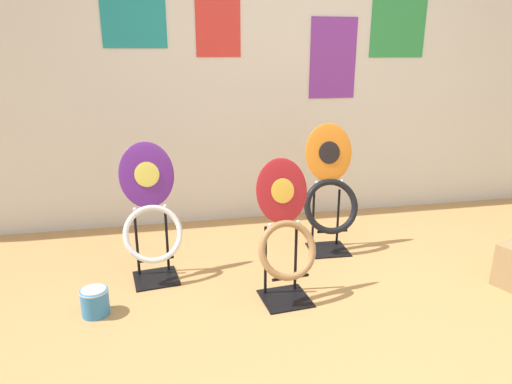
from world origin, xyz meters
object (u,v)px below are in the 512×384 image
at_px(paint_can, 95,301).
at_px(toilet_seat_display_orange_sun, 330,194).
at_px(toilet_seat_display_purple_note, 151,215).
at_px(toilet_seat_display_crimson_swirl, 285,237).

bearing_deg(paint_can, toilet_seat_display_orange_sun, 19.52).
xyz_separation_m(toilet_seat_display_purple_note, paint_can, (-0.33, -0.39, -0.35)).
bearing_deg(toilet_seat_display_crimson_swirl, toilet_seat_display_orange_sun, 50.61).
height_order(toilet_seat_display_orange_sun, toilet_seat_display_crimson_swirl, toilet_seat_display_orange_sun).
distance_m(toilet_seat_display_orange_sun, paint_can, 1.74).
distance_m(toilet_seat_display_orange_sun, toilet_seat_display_crimson_swirl, 0.80).
height_order(toilet_seat_display_orange_sun, toilet_seat_display_purple_note, toilet_seat_display_orange_sun).
height_order(toilet_seat_display_purple_note, toilet_seat_display_crimson_swirl, toilet_seat_display_purple_note).
bearing_deg(toilet_seat_display_purple_note, toilet_seat_display_orange_sun, 7.83).
xyz_separation_m(toilet_seat_display_crimson_swirl, paint_can, (-1.10, 0.05, -0.32)).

